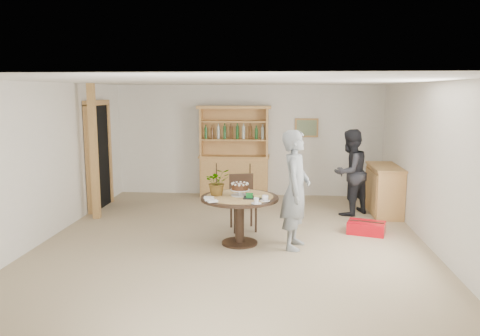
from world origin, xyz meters
name	(u,v)px	position (x,y,z in m)	size (l,w,h in m)	color
ground	(234,242)	(0.00, 0.00, 0.00)	(7.00, 7.00, 0.00)	tan
room_shell	(234,132)	(0.00, 0.01, 1.74)	(6.04, 7.04, 2.52)	white
doorway	(98,154)	(-2.93, 2.00, 1.11)	(0.13, 1.10, 2.18)	black
pine_post	(94,152)	(-2.70, 1.20, 1.25)	(0.12, 0.12, 2.50)	tan
hutch	(234,166)	(-0.30, 3.24, 0.69)	(1.62, 0.54, 2.04)	tan
sideboard	(384,190)	(2.74, 2.00, 0.47)	(0.54, 1.26, 0.94)	tan
dining_table	(240,206)	(0.10, -0.07, 0.60)	(1.20, 1.20, 0.76)	black
dining_chair	(242,198)	(0.08, 0.76, 0.54)	(0.52, 0.52, 0.95)	black
birthday_cake	(240,188)	(0.10, -0.02, 0.88)	(0.30, 0.30, 0.20)	white
flower_vase	(217,182)	(-0.25, -0.02, 0.97)	(0.38, 0.33, 0.42)	#3F7233
gift_tray	(253,197)	(0.31, -0.19, 0.79)	(0.30, 0.20, 0.08)	black
coffee_cup_a	(265,198)	(0.50, -0.35, 0.80)	(0.15, 0.15, 0.09)	white
coffee_cup_b	(256,201)	(0.38, -0.52, 0.79)	(0.15, 0.15, 0.08)	white
napkins	(210,199)	(-0.31, -0.38, 0.77)	(0.24, 0.33, 0.03)	white
teen_boy	(296,190)	(0.95, -0.17, 0.90)	(0.65, 0.43, 1.79)	slate
adult_person	(350,172)	(2.05, 1.88, 0.82)	(0.80, 0.62, 1.65)	black
red_suitcase	(366,228)	(2.17, 0.64, 0.10)	(0.69, 0.56, 0.21)	red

